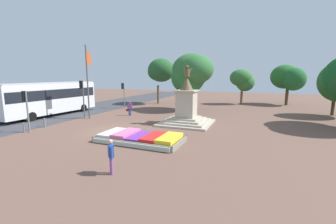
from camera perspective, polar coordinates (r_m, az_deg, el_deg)
ground_plane at (r=18.52m, az=-13.49°, el=-4.69°), size 92.31×92.31×0.00m
street_asphalt_strip at (r=25.73m, az=-32.55°, el=-1.99°), size 7.60×80.77×0.01m
flower_planter at (r=15.23m, az=-7.07°, el=-6.59°), size 5.79×2.88×0.58m
statue_monument at (r=20.49m, az=4.70°, el=0.63°), size 4.56×4.56×5.28m
traffic_light_near_crossing at (r=20.38m, az=-32.38°, el=1.75°), size 0.41×0.30×3.22m
traffic_light_mid_block at (r=24.59m, az=-20.93°, el=4.73°), size 0.41×0.28×3.85m
traffic_light_far_corner at (r=30.50m, az=-11.26°, el=5.28°), size 0.41×0.29×3.38m
banner_pole at (r=24.01m, az=-19.73°, el=7.55°), size 0.14×0.75×7.33m
city_bus at (r=27.75m, az=-27.76°, el=3.43°), size 3.08×11.00×3.61m
pedestrian_with_handbag at (r=25.03m, az=-9.73°, el=1.12°), size 0.72×0.31×1.59m
pedestrian_near_planter at (r=10.49m, az=-14.29°, el=-10.34°), size 0.42×0.44×1.62m
kerb_bollard_mid_a at (r=20.73m, az=-32.75°, el=-3.32°), size 0.13×0.13×0.76m
kerb_bollard_mid_b at (r=21.88m, az=-28.86°, el=-2.33°), size 0.17×0.17×0.80m
park_tree_far_left at (r=34.60m, az=-1.99°, el=10.36°), size 4.62×4.49×6.85m
park_tree_behind_statue at (r=28.39m, az=6.10°, el=10.01°), size 5.42×5.44×7.07m
park_tree_far_right at (r=37.90m, az=28.18°, el=7.70°), size 4.74×4.76×5.96m
park_tree_street_side at (r=35.97m, az=18.48°, el=7.73°), size 3.63×3.24×5.30m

